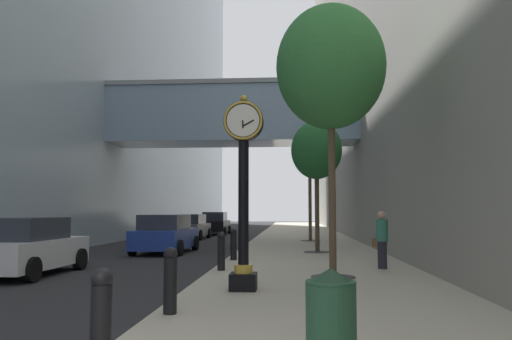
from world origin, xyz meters
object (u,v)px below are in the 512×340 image
(street_clock, at_px, (243,182))
(car_blue_near, at_px, (166,234))
(bollard_fifth, at_px, (234,243))
(car_grey_far, at_px, (190,227))
(car_black_mid, at_px, (215,224))
(bollard_sixth, at_px, (242,238))
(pedestrian_walking, at_px, (382,238))
(street_tree_mid_near, at_px, (317,151))
(trash_bin, at_px, (331,318))
(bollard_nearest, at_px, (101,318))
(bollard_second, at_px, (170,279))
(car_white_trailing, at_px, (26,247))
(street_tree_mid_far, at_px, (310,150))
(bollard_fourth, at_px, (221,250))
(street_tree_near, at_px, (331,68))

(street_clock, height_order, car_blue_near, street_clock)
(bollard_fifth, height_order, car_grey_far, car_grey_far)
(street_clock, distance_m, car_black_mid, 27.97)
(bollard_sixth, bearing_deg, pedestrian_walking, -49.55)
(street_tree_mid_near, xyz_separation_m, pedestrian_walking, (1.54, -5.69, -3.19))
(trash_bin, distance_m, car_grey_far, 27.33)
(bollard_nearest, distance_m, street_tree_mid_near, 16.05)
(bollard_second, distance_m, street_tree_mid_near, 13.21)
(bollard_nearest, bearing_deg, car_white_trailing, 122.13)
(bollard_second, relative_size, bollard_fifth, 1.00)
(car_black_mid, distance_m, car_white_trailing, 24.47)
(street_tree_mid_far, xyz_separation_m, car_grey_far, (-7.36, 3.61, -4.35))
(bollard_fourth, xyz_separation_m, car_white_trailing, (-5.40, -0.39, 0.08))
(street_tree_mid_near, bearing_deg, street_tree_mid_far, 90.00)
(car_blue_near, xyz_separation_m, car_white_trailing, (-2.01, -7.70, -0.01))
(bollard_sixth, distance_m, car_grey_far, 12.50)
(car_black_mid, bearing_deg, trash_bin, -79.46)
(bollard_fourth, height_order, car_blue_near, car_blue_near)
(bollard_nearest, height_order, car_blue_near, car_blue_near)
(pedestrian_walking, height_order, car_black_mid, pedestrian_walking)
(trash_bin, height_order, car_black_mid, car_black_mid)
(street_clock, relative_size, street_tree_mid_far, 0.67)
(bollard_second, distance_m, car_white_trailing, 7.78)
(bollard_second, xyz_separation_m, car_black_mid, (-3.76, 30.02, 0.12))
(bollard_fifth, distance_m, car_blue_near, 5.48)
(bollard_sixth, relative_size, street_tree_mid_near, 0.20)
(pedestrian_walking, bearing_deg, street_tree_mid_far, 96.58)
(street_clock, xyz_separation_m, car_black_mid, (-4.70, 27.52, -1.57))
(bollard_fourth, distance_m, car_white_trailing, 5.41)
(car_grey_far, bearing_deg, car_white_trailing, -93.16)
(bollard_second, relative_size, car_blue_near, 0.24)
(bollard_fifth, distance_m, street_tree_near, 7.03)
(bollard_nearest, height_order, bollard_sixth, same)
(trash_bin, xyz_separation_m, car_grey_far, (-6.74, 26.48, 0.09))
(bollard_second, bearing_deg, car_black_mid, 97.14)
(bollard_fourth, distance_m, car_grey_far, 18.23)
(street_tree_mid_near, relative_size, car_black_mid, 1.26)
(bollard_fourth, distance_m, street_tree_mid_far, 15.05)
(bollard_fifth, relative_size, trash_bin, 1.01)
(street_tree_near, xyz_separation_m, trash_bin, (-0.62, -7.51, -4.74))
(bollard_second, distance_m, bollard_fourth, 5.99)
(trash_bin, bearing_deg, pedestrian_walking, 77.20)
(bollard_sixth, relative_size, street_tree_near, 0.15)
(street_tree_near, bearing_deg, car_blue_near, 126.44)
(bollard_second, xyz_separation_m, street_tree_near, (2.96, 4.71, 4.73))
(street_tree_mid_near, distance_m, car_black_mid, 19.16)
(street_clock, xyz_separation_m, bollard_nearest, (-0.94, -5.49, -1.69))
(car_blue_near, distance_m, car_grey_far, 10.43)
(pedestrian_walking, height_order, car_blue_near, pedestrian_walking)
(bollard_sixth, relative_size, car_black_mid, 0.25)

